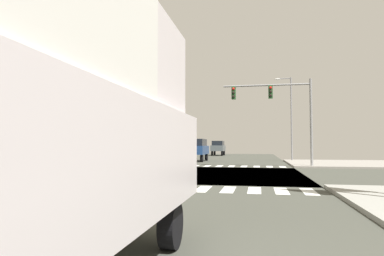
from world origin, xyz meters
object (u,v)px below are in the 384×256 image
Objects in this scene: traffic_signal_mast at (276,102)px; bank_building at (60,142)px; sedan_farside_2 at (79,156)px; box_truck_queued_1 at (12,63)px; suv_crossing_1 at (197,148)px; suv_leading_2 at (218,147)px; street_lamp at (289,112)px.

traffic_signal_mast reaches higher than bank_building.
box_truck_queued_1 is at bearing -153.23° from sedan_farside_2.
bank_building is 2.67× the size of suv_crossing_1.
traffic_signal_mast is 0.56× the size of bank_building.
traffic_signal_mast is 1.49× the size of suv_crossing_1.
suv_crossing_1 is (3.22, 18.57, 0.28)m from sedan_farside_2.
bank_building is at bearing 34.61° from sedan_farside_2.
suv_leading_2 is at bearing -90.00° from suv_crossing_1.
suv_crossing_1 is 1.00× the size of suv_leading_2.
traffic_signal_mast is 10.06m from street_lamp.
traffic_signal_mast is 25.14m from box_truck_queued_1.
suv_crossing_1 is 19.57m from suv_leading_2.
suv_leading_2 is (-4.00, 52.45, -1.17)m from box_truck_queued_1.
box_truck_queued_1 is (-5.61, -34.62, -2.68)m from street_lamp.
street_lamp reaches higher than traffic_signal_mast.
suv_crossing_1 is (14.60, 2.07, -0.60)m from bank_building.
suv_leading_2 is (3.22, 38.15, 0.28)m from sedan_farside_2.
suv_leading_2 is (0.00, 19.57, 0.00)m from suv_crossing_1.
traffic_signal_mast is 11.88m from suv_crossing_1.
bank_building is (-24.22, -3.81, -3.25)m from street_lamp.
traffic_signal_mast is at bearing 105.74° from suv_leading_2.
suv_crossing_1 reaches higher than sedan_farside_2.
suv_leading_2 reaches higher than sedan_farside_2.
suv_leading_2 is (-7.82, 27.73, -3.67)m from traffic_signal_mast.
street_lamp is at bearing -169.76° from suv_crossing_1.
sedan_farside_2 is at bearing 80.17° from suv_crossing_1.
traffic_signal_mast is at bearing -46.67° from sedan_farside_2.
traffic_signal_mast is 29.05m from suv_leading_2.
street_lamp is 24.73m from bank_building.
bank_building is 20.07m from sedan_farside_2.
suv_leading_2 is at bearing 118.32° from street_lamp.
sedan_farside_2 is 16.09m from box_truck_queued_1.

